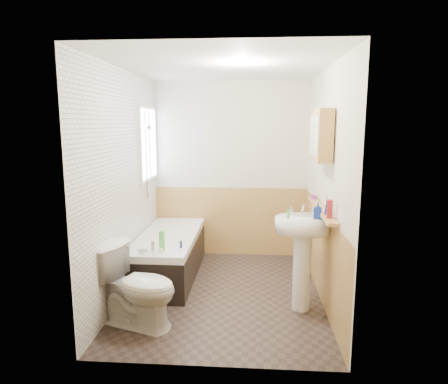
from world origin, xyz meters
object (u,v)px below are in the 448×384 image
(toilet, at_px, (137,286))
(pine_shelf, at_px, (321,210))
(medicine_cabinet, at_px, (321,135))
(bathtub, at_px, (169,254))
(sink, at_px, (303,244))

(toilet, bearing_deg, pine_shelf, -52.28)
(medicine_cabinet, bearing_deg, bathtub, 160.07)
(pine_shelf, bearing_deg, bathtub, 159.22)
(bathtub, xyz_separation_m, medicine_cabinet, (1.74, -0.63, 1.52))
(bathtub, height_order, pine_shelf, pine_shelf)
(bathtub, bearing_deg, sink, -27.78)
(toilet, height_order, medicine_cabinet, medicine_cabinet)
(bathtub, xyz_separation_m, sink, (1.57, -0.83, 0.42))
(toilet, distance_m, sink, 1.69)
(sink, relative_size, medicine_cabinet, 1.88)
(sink, bearing_deg, pine_shelf, 40.05)
(medicine_cabinet, bearing_deg, toilet, -159.85)
(pine_shelf, bearing_deg, sink, -142.13)
(sink, relative_size, pine_shelf, 0.86)
(toilet, relative_size, sink, 0.72)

